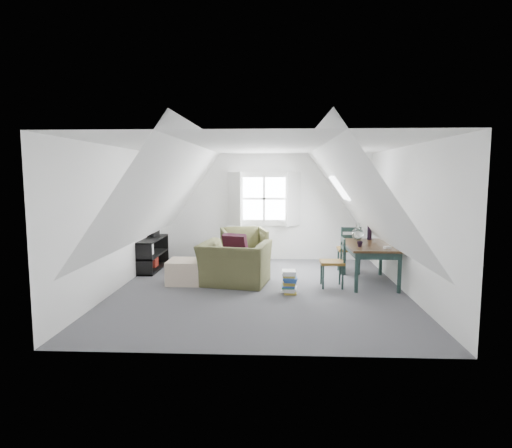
{
  "coord_description": "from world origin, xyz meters",
  "views": [
    {
      "loc": [
        0.28,
        -7.35,
        2.02
      ],
      "look_at": [
        -0.09,
        0.6,
        1.09
      ],
      "focal_mm": 30.0,
      "sensor_mm": 36.0,
      "label": 1
    }
  ],
  "objects_px": {
    "ottoman": "(186,271)",
    "dining_table": "(370,249)",
    "dining_chair_far": "(349,249)",
    "magazine_stack": "(289,282)",
    "dining_chair_near": "(334,261)",
    "media_shelf": "(150,256)",
    "armchair_far": "(244,267)",
    "armchair_near": "(235,284)"
  },
  "relations": [
    {
      "from": "ottoman",
      "to": "dining_table",
      "type": "xyz_separation_m",
      "value": [
        3.42,
        0.15,
        0.42
      ]
    },
    {
      "from": "dining_table",
      "to": "magazine_stack",
      "type": "distance_m",
      "value": 1.75
    },
    {
      "from": "armchair_far",
      "to": "media_shelf",
      "type": "relative_size",
      "value": 0.73
    },
    {
      "from": "dining_table",
      "to": "magazine_stack",
      "type": "relative_size",
      "value": 3.76
    },
    {
      "from": "armchair_far",
      "to": "dining_table",
      "type": "bearing_deg",
      "value": -40.03
    },
    {
      "from": "dining_chair_far",
      "to": "dining_chair_near",
      "type": "distance_m",
      "value": 1.21
    },
    {
      "from": "armchair_near",
      "to": "magazine_stack",
      "type": "bearing_deg",
      "value": 161.22
    },
    {
      "from": "dining_chair_near",
      "to": "media_shelf",
      "type": "bearing_deg",
      "value": -119.37
    },
    {
      "from": "dining_table",
      "to": "media_shelf",
      "type": "height_order",
      "value": "dining_table"
    },
    {
      "from": "dining_chair_near",
      "to": "magazine_stack",
      "type": "distance_m",
      "value": 0.97
    },
    {
      "from": "armchair_near",
      "to": "armchair_far",
      "type": "relative_size",
      "value": 1.26
    },
    {
      "from": "dining_table",
      "to": "magazine_stack",
      "type": "bearing_deg",
      "value": -148.54
    },
    {
      "from": "dining_table",
      "to": "dining_chair_near",
      "type": "xyz_separation_m",
      "value": [
        -0.7,
        -0.3,
        -0.17
      ]
    },
    {
      "from": "armchair_near",
      "to": "armchair_far",
      "type": "bearing_deg",
      "value": -81.55
    },
    {
      "from": "ottoman",
      "to": "dining_chair_far",
      "type": "distance_m",
      "value": 3.33
    },
    {
      "from": "armchair_near",
      "to": "dining_table",
      "type": "height_order",
      "value": "dining_table"
    },
    {
      "from": "dining_chair_far",
      "to": "magazine_stack",
      "type": "distance_m",
      "value": 2.05
    },
    {
      "from": "media_shelf",
      "to": "dining_chair_far",
      "type": "bearing_deg",
      "value": -5.32
    },
    {
      "from": "magazine_stack",
      "to": "dining_table",
      "type": "bearing_deg",
      "value": 26.67
    },
    {
      "from": "ottoman",
      "to": "media_shelf",
      "type": "relative_size",
      "value": 0.5
    },
    {
      "from": "armchair_near",
      "to": "dining_chair_far",
      "type": "distance_m",
      "value": 2.53
    },
    {
      "from": "armchair_far",
      "to": "dining_chair_far",
      "type": "relative_size",
      "value": 0.98
    },
    {
      "from": "armchair_far",
      "to": "dining_chair_near",
      "type": "height_order",
      "value": "dining_chair_near"
    },
    {
      "from": "magazine_stack",
      "to": "dining_chair_near",
      "type": "bearing_deg",
      "value": 29.37
    },
    {
      "from": "dining_table",
      "to": "media_shelf",
      "type": "relative_size",
      "value": 1.12
    },
    {
      "from": "dining_chair_far",
      "to": "magazine_stack",
      "type": "bearing_deg",
      "value": 59.71
    },
    {
      "from": "armchair_near",
      "to": "armchair_far",
      "type": "height_order",
      "value": "armchair_far"
    },
    {
      "from": "dining_table",
      "to": "ottoman",
      "type": "bearing_deg",
      "value": -172.72
    },
    {
      "from": "armchair_near",
      "to": "dining_table",
      "type": "relative_size",
      "value": 0.82
    },
    {
      "from": "ottoman",
      "to": "dining_table",
      "type": "height_order",
      "value": "dining_table"
    },
    {
      "from": "armchair_far",
      "to": "magazine_stack",
      "type": "xyz_separation_m",
      "value": [
        0.93,
        -2.0,
        0.2
      ]
    },
    {
      "from": "dining_chair_far",
      "to": "dining_chair_near",
      "type": "height_order",
      "value": "dining_chair_far"
    },
    {
      "from": "dining_table",
      "to": "magazine_stack",
      "type": "height_order",
      "value": "dining_table"
    },
    {
      "from": "ottoman",
      "to": "dining_chair_far",
      "type": "bearing_deg",
      "value": 16.92
    },
    {
      "from": "armchair_near",
      "to": "ottoman",
      "type": "bearing_deg",
      "value": 7.24
    },
    {
      "from": "armchair_near",
      "to": "armchair_far",
      "type": "distance_m",
      "value": 1.45
    },
    {
      "from": "ottoman",
      "to": "magazine_stack",
      "type": "distance_m",
      "value": 2.0
    },
    {
      "from": "magazine_stack",
      "to": "armchair_near",
      "type": "bearing_deg",
      "value": 150.58
    },
    {
      "from": "dining_chair_far",
      "to": "magazine_stack",
      "type": "xyz_separation_m",
      "value": [
        -1.27,
        -1.58,
        -0.31
      ]
    },
    {
      "from": "armchair_far",
      "to": "ottoman",
      "type": "distance_m",
      "value": 1.71
    },
    {
      "from": "dining_chair_far",
      "to": "media_shelf",
      "type": "distance_m",
      "value": 4.18
    },
    {
      "from": "dining_chair_near",
      "to": "armchair_near",
      "type": "bearing_deg",
      "value": -104.26
    }
  ]
}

